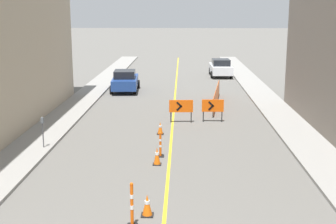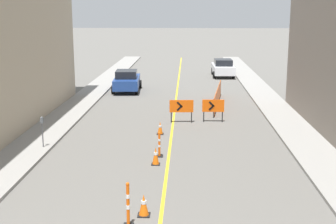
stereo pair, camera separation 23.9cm
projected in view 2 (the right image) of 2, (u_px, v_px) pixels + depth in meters
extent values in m
cube|color=gold|center=(176.00, 97.00, 32.88)|extent=(0.12, 54.49, 0.01)
cube|color=gray|center=(89.00, 95.00, 33.11)|extent=(2.01, 54.49, 0.13)
cube|color=gray|center=(265.00, 97.00, 32.62)|extent=(2.01, 54.49, 0.13)
cube|color=black|center=(144.00, 215.00, 13.98)|extent=(0.37, 0.37, 0.03)
cone|color=orange|center=(144.00, 205.00, 13.91)|extent=(0.30, 0.30, 0.64)
cylinder|color=white|center=(144.00, 202.00, 13.90)|extent=(0.16, 0.16, 0.10)
cube|color=black|center=(156.00, 164.00, 18.57)|extent=(0.34, 0.34, 0.03)
cone|color=orange|center=(156.00, 156.00, 18.49)|extent=(0.27, 0.27, 0.68)
cylinder|color=white|center=(156.00, 154.00, 18.47)|extent=(0.14, 0.14, 0.11)
cube|color=black|center=(160.00, 134.00, 23.07)|extent=(0.33, 0.33, 0.03)
cone|color=orange|center=(160.00, 128.00, 23.00)|extent=(0.27, 0.27, 0.61)
cylinder|color=white|center=(160.00, 126.00, 22.99)|extent=(0.14, 0.14, 0.10)
cylinder|color=#EF560C|center=(128.00, 205.00, 13.18)|extent=(0.09, 0.09, 1.20)
cylinder|color=white|center=(128.00, 207.00, 13.19)|extent=(0.10, 0.10, 0.12)
cylinder|color=white|center=(128.00, 196.00, 13.12)|extent=(0.10, 0.10, 0.12)
sphere|color=#EF560C|center=(128.00, 184.00, 13.05)|extent=(0.10, 0.10, 0.10)
cube|color=black|center=(159.00, 156.00, 19.57)|extent=(0.30, 0.30, 0.04)
cylinder|color=#EF560C|center=(159.00, 145.00, 19.47)|extent=(0.09, 0.09, 0.95)
cylinder|color=white|center=(159.00, 146.00, 19.48)|extent=(0.11, 0.11, 0.10)
cylinder|color=white|center=(159.00, 140.00, 19.42)|extent=(0.11, 0.11, 0.10)
sphere|color=#EF560C|center=(159.00, 133.00, 19.36)|extent=(0.10, 0.10, 0.10)
cube|color=#EF560C|center=(181.00, 106.00, 25.25)|extent=(1.30, 0.14, 0.67)
cube|color=black|center=(180.00, 105.00, 25.19)|extent=(0.33, 0.04, 0.33)
cube|color=black|center=(180.00, 108.00, 25.23)|extent=(0.33, 0.04, 0.33)
cylinder|color=black|center=(171.00, 117.00, 25.40)|extent=(0.06, 0.06, 0.58)
cylinder|color=black|center=(192.00, 117.00, 25.36)|extent=(0.06, 0.06, 0.58)
cube|color=#EF560C|center=(213.00, 106.00, 25.39)|extent=(1.19, 0.07, 0.68)
cube|color=black|center=(212.00, 104.00, 25.33)|extent=(0.33, 0.02, 0.33)
cube|color=black|center=(212.00, 108.00, 25.37)|extent=(0.33, 0.02, 0.33)
cylinder|color=black|center=(204.00, 117.00, 25.54)|extent=(0.06, 0.06, 0.57)
cylinder|color=black|center=(222.00, 117.00, 25.50)|extent=(0.06, 0.06, 0.57)
cube|color=#EF560C|center=(218.00, 97.00, 29.96)|extent=(0.92, 7.31, 1.09)
cylinder|color=#262626|center=(214.00, 109.00, 26.42)|extent=(0.05, 0.05, 1.09)
cylinder|color=#262626|center=(221.00, 87.00, 33.51)|extent=(0.05, 0.05, 1.09)
cube|color=navy|center=(127.00, 82.00, 35.11)|extent=(2.05, 4.40, 0.72)
cube|color=black|center=(126.00, 74.00, 34.76)|extent=(1.64, 2.02, 0.55)
cylinder|color=black|center=(118.00, 84.00, 36.52)|extent=(0.26, 0.65, 0.64)
cylinder|color=black|center=(140.00, 84.00, 36.45)|extent=(0.26, 0.65, 0.64)
cylinder|color=black|center=(113.00, 90.00, 33.92)|extent=(0.26, 0.65, 0.64)
cylinder|color=black|center=(136.00, 90.00, 33.85)|extent=(0.26, 0.65, 0.64)
cube|color=silver|center=(223.00, 69.00, 42.77)|extent=(1.92, 4.35, 0.72)
cube|color=black|center=(223.00, 62.00, 42.42)|extent=(1.58, 1.98, 0.55)
cylinder|color=black|center=(213.00, 71.00, 44.18)|extent=(0.24, 0.65, 0.64)
cylinder|color=black|center=(231.00, 71.00, 44.11)|extent=(0.24, 0.65, 0.64)
cylinder|color=black|center=(214.00, 75.00, 41.58)|extent=(0.24, 0.65, 0.64)
cylinder|color=black|center=(233.00, 75.00, 41.51)|extent=(0.24, 0.65, 0.64)
cylinder|color=#4C4C51|center=(43.00, 135.00, 20.39)|extent=(0.05, 0.05, 1.09)
cube|color=#565B60|center=(42.00, 120.00, 20.25)|extent=(0.12, 0.10, 0.22)
sphere|color=#565B60|center=(42.00, 118.00, 20.23)|extent=(0.11, 0.11, 0.11)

